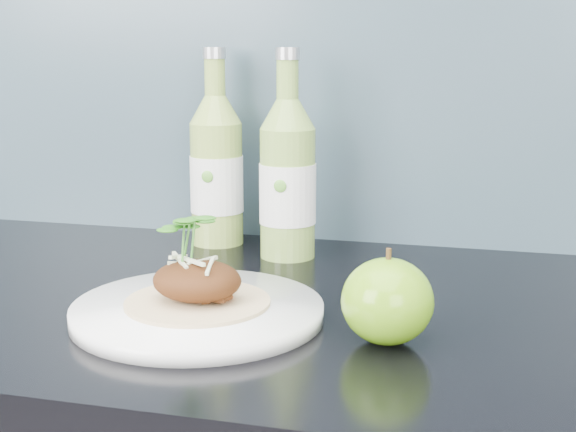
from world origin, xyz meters
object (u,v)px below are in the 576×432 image
Objects in this scene: green_apple at (387,301)px; cider_bottle_left at (217,171)px; dinner_plate at (198,311)px; cider_bottle_right at (288,179)px.

cider_bottle_left is at bearing 131.13° from green_apple.
green_apple reaches higher than dinner_plate.
dinner_plate is at bearing -72.89° from cider_bottle_left.
cider_bottle_right reaches higher than green_apple.
cider_bottle_left is at bearing 106.01° from dinner_plate.
dinner_plate is 2.42× the size of green_apple.
cider_bottle_left is at bearing 178.69° from cider_bottle_right.
cider_bottle_left is 1.00× the size of cider_bottle_right.
cider_bottle_left is 0.12m from cider_bottle_right.
cider_bottle_left reaches higher than dinner_plate.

